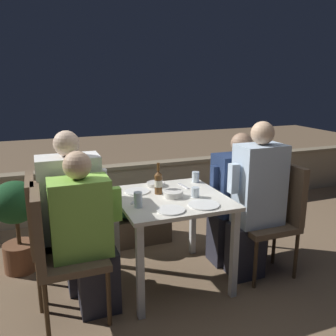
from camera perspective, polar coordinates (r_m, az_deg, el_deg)
ground_plane at (r=3.18m, az=0.43°, el=-17.50°), size 16.00×16.00×0.00m
parapet_wall at (r=4.52m, az=-7.26°, el=-3.30°), size 9.00×0.18×0.63m
dining_table at (r=2.90m, az=0.46°, el=-6.59°), size 0.85×0.86×0.75m
planter_hedge at (r=3.72m, az=-6.02°, el=-6.90°), size 0.78×0.47×0.60m
chair_left_near at (r=2.59m, az=-17.65°, el=-11.56°), size 0.47×0.47×0.97m
person_green_blouse at (r=2.59m, az=-12.89°, el=-10.43°), size 0.49×0.26×1.21m
chair_left_far at (r=2.88m, az=-18.73°, el=-8.99°), size 0.47×0.47×0.97m
person_white_polo at (r=2.86m, az=-14.60°, el=-7.15°), size 0.52×0.26×1.30m
chair_right_near at (r=3.23m, az=16.79°, el=-6.27°), size 0.47×0.47×0.97m
person_blue_shirt at (r=3.08m, az=13.80°, el=-5.06°), size 0.48×0.26×1.34m
chair_right_far at (r=3.44m, az=13.81°, el=-4.85°), size 0.47×0.47×0.97m
person_navy_jumper at (r=3.31m, az=10.75°, el=-4.89°), size 0.52×0.26×1.21m
beer_bottle at (r=2.90m, az=-1.55°, el=-2.27°), size 0.06×0.06×0.26m
plate_0 at (r=2.67m, az=5.75°, el=-5.89°), size 0.24×0.24×0.01m
plate_1 at (r=2.98m, az=-4.94°, el=-3.75°), size 0.21×0.21×0.01m
plate_2 at (r=2.56m, az=0.44°, el=-6.75°), size 0.21×0.21×0.01m
bowl_0 at (r=2.84m, az=0.85°, el=-4.12°), size 0.16×0.16×0.05m
bowl_1 at (r=3.13m, az=-1.98°, el=-2.53°), size 0.16×0.16×0.03m
glass_cup_0 at (r=3.24m, az=4.44°, el=-1.44°), size 0.07×0.07×0.10m
glass_cup_1 at (r=2.62m, az=-4.83°, el=-5.09°), size 0.06×0.06×0.11m
glass_cup_2 at (r=2.84m, az=4.40°, el=-3.90°), size 0.06×0.06×0.08m
fork_0 at (r=3.12m, az=2.50°, el=-2.89°), size 0.04×0.17×0.01m
fork_1 at (r=2.77m, az=-5.19°, el=-5.22°), size 0.12×0.14×0.01m
potted_plant at (r=3.38m, az=-23.14°, el=-7.18°), size 0.41×0.41×0.82m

